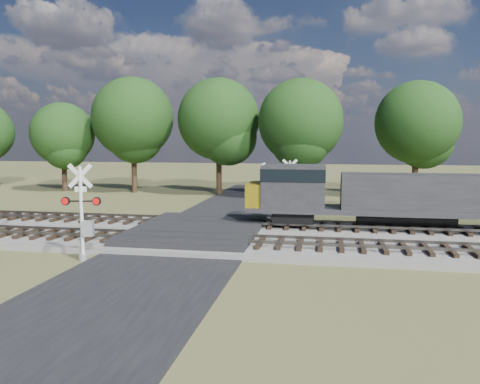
# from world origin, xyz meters

# --- Properties ---
(ground) EXTENTS (160.00, 160.00, 0.00)m
(ground) POSITION_xyz_m (0.00, 0.00, 0.00)
(ground) COLOR #4D502A
(ground) RESTS_ON ground
(ballast_bed) EXTENTS (140.00, 10.00, 0.30)m
(ballast_bed) POSITION_xyz_m (10.00, 0.50, 0.15)
(ballast_bed) COLOR gray
(ballast_bed) RESTS_ON ground
(road) EXTENTS (7.00, 60.00, 0.08)m
(road) POSITION_xyz_m (0.00, 0.00, 0.04)
(road) COLOR black
(road) RESTS_ON ground
(crossing_panel) EXTENTS (7.00, 9.00, 0.62)m
(crossing_panel) POSITION_xyz_m (0.00, 0.50, 0.32)
(crossing_panel) COLOR #262628
(crossing_panel) RESTS_ON ground
(track_near) EXTENTS (140.00, 2.60, 0.33)m
(track_near) POSITION_xyz_m (3.12, -2.00, 0.41)
(track_near) COLOR black
(track_near) RESTS_ON ballast_bed
(track_far) EXTENTS (140.00, 2.60, 0.33)m
(track_far) POSITION_xyz_m (3.12, 3.00, 0.41)
(track_far) COLOR black
(track_far) RESTS_ON ballast_bed
(crossing_signal_near) EXTENTS (1.81, 0.44, 4.50)m
(crossing_signal_near) POSITION_xyz_m (-3.63, -5.66, 1.87)
(crossing_signal_near) COLOR silver
(crossing_signal_near) RESTS_ON ground
(crossing_signal_far) EXTENTS (1.71, 0.37, 4.23)m
(crossing_signal_far) POSITION_xyz_m (4.67, 7.09, 1.76)
(crossing_signal_far) COLOR silver
(crossing_signal_far) RESTS_ON ground
(equipment_shed) EXTENTS (3.99, 3.99, 2.56)m
(equipment_shed) POSITION_xyz_m (11.12, 12.04, 1.30)
(equipment_shed) COLOR #4B2B20
(equipment_shed) RESTS_ON ground
(treeline) EXTENTS (82.57, 11.53, 11.90)m
(treeline) POSITION_xyz_m (7.26, 20.15, 7.04)
(treeline) COLOR black
(treeline) RESTS_ON ground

